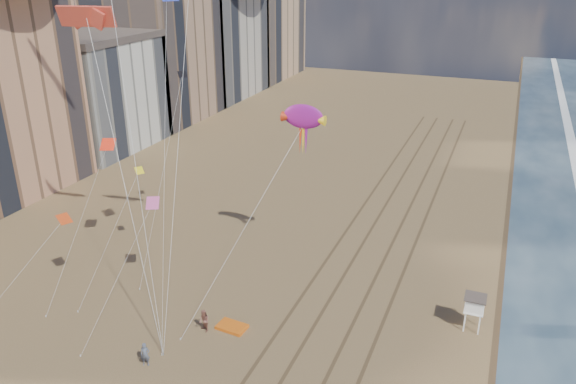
{
  "coord_description": "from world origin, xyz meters",
  "views": [
    {
      "loc": [
        13.11,
        -13.08,
        27.09
      ],
      "look_at": [
        -2.59,
        26.0,
        9.5
      ],
      "focal_mm": 35.0,
      "sensor_mm": 36.0,
      "label": 1
    }
  ],
  "objects_px": {
    "show_kite": "(303,117)",
    "grounded_kite": "(232,327)",
    "kite_flyer_b": "(204,321)",
    "kite_flyer_a": "(145,354)",
    "lifeguard_stand": "(475,304)"
  },
  "relations": [
    {
      "from": "grounded_kite",
      "to": "kite_flyer_b",
      "type": "xyz_separation_m",
      "value": [
        -1.83,
        -1.11,
        0.81
      ]
    },
    {
      "from": "lifeguard_stand",
      "to": "kite_flyer_a",
      "type": "xyz_separation_m",
      "value": [
        -21.35,
        -13.14,
        -1.38
      ]
    },
    {
      "from": "show_kite",
      "to": "grounded_kite",
      "type": "bearing_deg",
      "value": -97.42
    },
    {
      "from": "kite_flyer_b",
      "to": "grounded_kite",
      "type": "bearing_deg",
      "value": 60.31
    },
    {
      "from": "kite_flyer_a",
      "to": "kite_flyer_b",
      "type": "relative_size",
      "value": 0.97
    },
    {
      "from": "kite_flyer_b",
      "to": "kite_flyer_a",
      "type": "bearing_deg",
      "value": -81.94
    },
    {
      "from": "grounded_kite",
      "to": "kite_flyer_a",
      "type": "bearing_deg",
      "value": -116.25
    },
    {
      "from": "lifeguard_stand",
      "to": "kite_flyer_a",
      "type": "height_order",
      "value": "lifeguard_stand"
    },
    {
      "from": "lifeguard_stand",
      "to": "show_kite",
      "type": "relative_size",
      "value": 0.15
    },
    {
      "from": "show_kite",
      "to": "kite_flyer_a",
      "type": "bearing_deg",
      "value": -106.49
    },
    {
      "from": "lifeguard_stand",
      "to": "kite_flyer_a",
      "type": "bearing_deg",
      "value": -148.38
    },
    {
      "from": "grounded_kite",
      "to": "lifeguard_stand",
      "type": "bearing_deg",
      "value": 26.72
    },
    {
      "from": "lifeguard_stand",
      "to": "grounded_kite",
      "type": "relative_size",
      "value": 1.28
    },
    {
      "from": "lifeguard_stand",
      "to": "grounded_kite",
      "type": "height_order",
      "value": "lifeguard_stand"
    },
    {
      "from": "show_kite",
      "to": "lifeguard_stand",
      "type": "bearing_deg",
      "value": -16.25
    }
  ]
}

